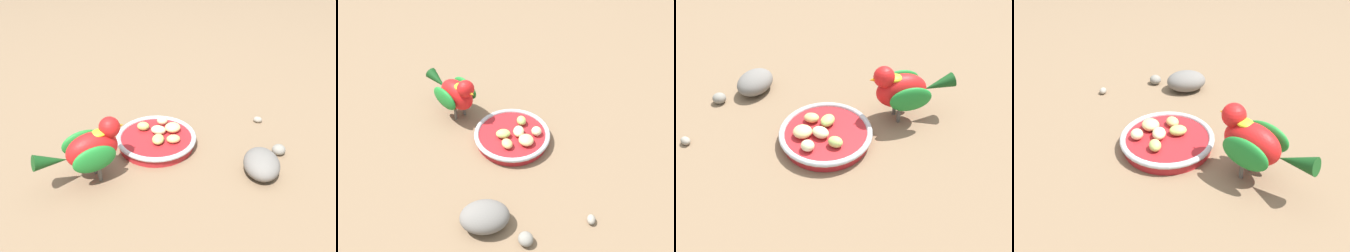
% 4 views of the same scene
% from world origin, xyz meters
% --- Properties ---
extents(ground_plane, '(4.00, 4.00, 0.00)m').
position_xyz_m(ground_plane, '(0.00, 0.00, 0.00)').
color(ground_plane, '#7A6047').
extents(feeding_bowl, '(0.19, 0.19, 0.03)m').
position_xyz_m(feeding_bowl, '(0.00, -0.02, 0.02)').
color(feeding_bowl, '#AD1E23').
rests_on(feeding_bowl, ground_plane).
extents(apple_piece_0, '(0.05, 0.05, 0.02)m').
position_xyz_m(apple_piece_0, '(-0.04, 0.00, 0.03)').
color(apple_piece_0, '#E5C67F').
rests_on(apple_piece_0, feeding_bowl).
extents(apple_piece_1, '(0.04, 0.04, 0.02)m').
position_xyz_m(apple_piece_1, '(-0.02, -0.02, 0.03)').
color(apple_piece_1, beige).
rests_on(apple_piece_1, feeding_bowl).
extents(apple_piece_2, '(0.03, 0.04, 0.02)m').
position_xyz_m(apple_piece_2, '(-0.01, -0.06, 0.03)').
color(apple_piece_2, '#B2CC66').
rests_on(apple_piece_2, feeding_bowl).
extents(apple_piece_3, '(0.04, 0.04, 0.02)m').
position_xyz_m(apple_piece_3, '(-0.01, 0.03, 0.03)').
color(apple_piece_3, tan).
rests_on(apple_piece_3, feeding_bowl).
extents(apple_piece_4, '(0.04, 0.04, 0.02)m').
position_xyz_m(apple_piece_4, '(0.02, -0.00, 0.03)').
color(apple_piece_4, '#B2CC66').
rests_on(apple_piece_4, feeding_bowl).
extents(apple_piece_5, '(0.03, 0.03, 0.02)m').
position_xyz_m(apple_piece_5, '(-0.05, -0.04, 0.03)').
color(apple_piece_5, beige).
rests_on(apple_piece_5, feeding_bowl).
extents(parrot, '(0.18, 0.11, 0.13)m').
position_xyz_m(parrot, '(0.17, -0.05, 0.08)').
color(parrot, '#59544C').
rests_on(parrot, ground_plane).
extents(rock_large, '(0.12, 0.11, 0.05)m').
position_xyz_m(rock_large, '(-0.04, 0.22, 0.03)').
color(rock_large, slate).
rests_on(rock_large, ground_plane).
extents(pebble_0, '(0.02, 0.03, 0.02)m').
position_xyz_m(pebble_0, '(-0.23, 0.14, 0.01)').
color(pebble_0, gray).
rests_on(pebble_0, ground_plane).
extents(pebble_1, '(0.04, 0.04, 0.02)m').
position_xyz_m(pebble_1, '(-0.13, 0.23, 0.01)').
color(pebble_1, gray).
rests_on(pebble_1, ground_plane).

